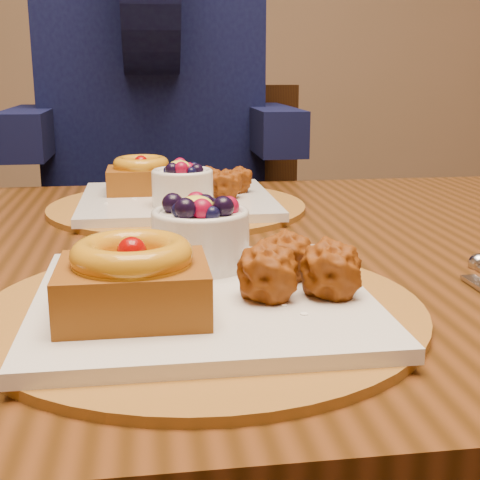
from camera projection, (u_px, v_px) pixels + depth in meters
name	position (u px, v px, depth m)	size (l,w,h in m)	color
dining_table	(188.00, 309.00, 0.80)	(1.60, 0.90, 0.76)	#371E0A
place_setting_near	(198.00, 283.00, 0.57)	(0.38, 0.38, 0.09)	brown
place_setting_far	(176.00, 195.00, 0.99)	(0.38, 0.38, 0.08)	brown
chair_far	(210.00, 273.00, 1.51)	(0.45, 0.45, 0.92)	black
diner	(151.00, 59.00, 1.41)	(0.56, 0.53, 0.92)	black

